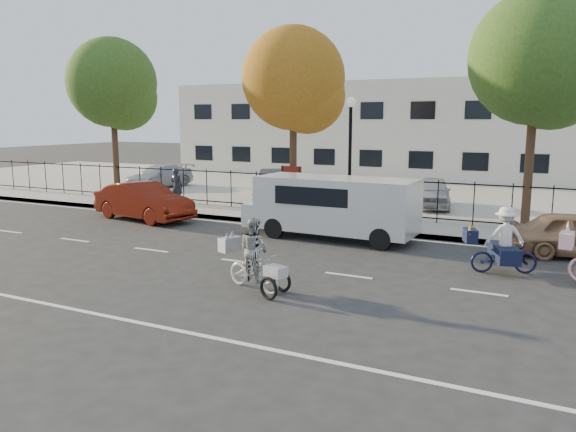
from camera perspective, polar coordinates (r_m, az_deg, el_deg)
The scene contains 20 objects.
ground at distance 14.86m, azimuth -4.80°, elevation -4.66°, with size 120.00×120.00×0.00m, color #333334.
road_markings at distance 14.86m, azimuth -4.80°, elevation -4.64°, with size 60.00×9.52×0.01m, color silver, non-canonical shape.
curb at distance 19.24m, azimuth 2.99°, elevation -1.08°, with size 60.00×0.10×0.15m, color #A8A399.
sidewalk at distance 20.19m, azimuth 4.17°, elevation -0.57°, with size 60.00×2.20×0.15m, color #A8A399.
parking_lot at distance 28.54m, azimuth 10.95°, elevation 2.32°, with size 60.00×15.60×0.15m, color #A8A399.
iron_fence at distance 21.07m, azimuth 5.33°, elevation 2.12°, with size 58.00×0.06×1.50m, color black, non-canonical shape.
building at distance 38.05m, azimuth 15.18°, elevation 8.41°, with size 34.00×10.00×6.00m, color silver.
lamppost at distance 20.34m, azimuth 6.35°, elevation 8.08°, with size 0.36×0.36×4.33m.
street_sign at distance 21.38m, azimuth 0.32°, elevation 3.67°, with size 0.85×0.06×1.80m.
zebra_trike at distance 12.33m, azimuth -3.47°, elevation -4.69°, with size 1.87×1.15×1.61m.
bull_bike at distance 14.58m, azimuth 21.04°, elevation -2.93°, with size 1.81×1.29×1.64m.
white_van at distance 17.55m, azimuth 4.60°, elevation 1.12°, with size 5.46×1.96×1.93m.
red_sedan at distance 21.52m, azimuth -14.44°, elevation 1.45°, with size 1.47×4.20×1.39m, color #5A140A.
pedestrian at distance 24.11m, azimuth -11.24°, elevation 2.98°, with size 0.56×0.37×1.53m, color black.
lot_car_a at distance 30.35m, azimuth -13.02°, elevation 3.95°, with size 1.64×4.05×1.17m, color #ACAFB4.
lot_car_c at distance 25.32m, azimuth -1.22°, elevation 3.26°, with size 1.41×4.05×1.34m, color #46474D.
lot_car_d at distance 23.66m, azimuth 14.39°, elevation 2.37°, with size 1.46×3.63×1.24m, color #ACADB4.
tree_west at distance 26.95m, azimuth -17.13°, elevation 12.40°, with size 3.99×3.99×7.32m.
tree_mid at distance 21.81m, azimuth 0.95°, elevation 13.29°, with size 3.92×3.92×7.19m.
tree_east at distance 19.75m, azimuth 24.34°, elevation 13.85°, with size 4.20×4.20×7.69m.
Camera 1 is at (7.47, -12.30, 3.71)m, focal length 35.00 mm.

